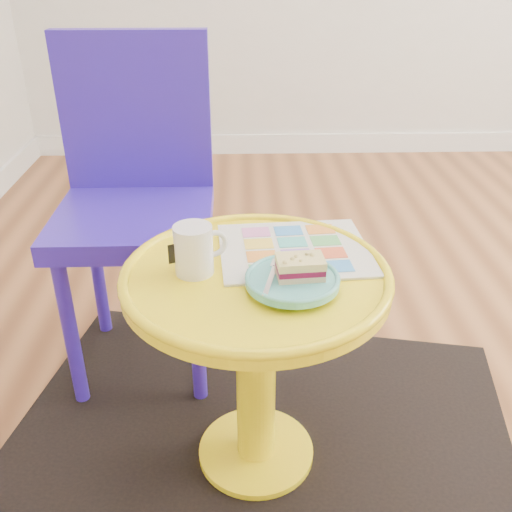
{
  "coord_description": "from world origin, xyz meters",
  "views": [
    {
      "loc": [
        -0.74,
        -1.47,
        1.14
      ],
      "look_at": [
        -0.71,
        -0.43,
        0.58
      ],
      "focal_mm": 40.0,
      "sensor_mm": 36.0,
      "label": 1
    }
  ],
  "objects_px": {
    "chair": "(136,189)",
    "side_table": "(256,331)",
    "mug": "(195,248)",
    "newspaper": "(294,250)",
    "plate": "(292,281)"
  },
  "relations": [
    {
      "from": "chair",
      "to": "side_table",
      "type": "bearing_deg",
      "value": -55.36
    },
    {
      "from": "side_table",
      "to": "mug",
      "type": "relative_size",
      "value": 5.03
    },
    {
      "from": "newspaper",
      "to": "plate",
      "type": "xyz_separation_m",
      "value": [
        -0.02,
        -0.16,
        0.02
      ]
    },
    {
      "from": "side_table",
      "to": "newspaper",
      "type": "height_order",
      "value": "newspaper"
    },
    {
      "from": "newspaper",
      "to": "mug",
      "type": "bearing_deg",
      "value": -161.84
    },
    {
      "from": "side_table",
      "to": "chair",
      "type": "bearing_deg",
      "value": 124.88
    },
    {
      "from": "side_table",
      "to": "plate",
      "type": "height_order",
      "value": "plate"
    },
    {
      "from": "chair",
      "to": "newspaper",
      "type": "height_order",
      "value": "chair"
    },
    {
      "from": "chair",
      "to": "mug",
      "type": "height_order",
      "value": "chair"
    },
    {
      "from": "chair",
      "to": "newspaper",
      "type": "xyz_separation_m",
      "value": [
        0.41,
        -0.37,
        -0.01
      ]
    },
    {
      "from": "newspaper",
      "to": "side_table",
      "type": "bearing_deg",
      "value": -137.14
    },
    {
      "from": "newspaper",
      "to": "plate",
      "type": "height_order",
      "value": "plate"
    },
    {
      "from": "mug",
      "to": "plate",
      "type": "height_order",
      "value": "mug"
    },
    {
      "from": "side_table",
      "to": "newspaper",
      "type": "distance_m",
      "value": 0.2
    },
    {
      "from": "side_table",
      "to": "mug",
      "type": "height_order",
      "value": "mug"
    }
  ]
}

